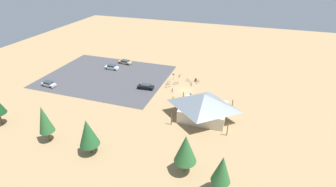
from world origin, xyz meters
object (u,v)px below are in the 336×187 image
pine_midwest (88,133)px  bicycle_purple_lone_west (172,90)px  bike_pavilion (204,105)px  bicycle_white_near_sign (168,86)px  bicycle_red_by_bin (198,82)px  car_white_near_entry (112,67)px  car_tan_far_end (125,62)px  bicycle_teal_edge_north (188,80)px  trash_bin (196,80)px  car_silver_back_corner (49,84)px  lot_sign (173,76)px  visitor_near_lot (173,99)px  bicycle_yellow_yard_center (168,83)px  pine_mideast (222,169)px  pine_far_east (44,119)px  bicycle_black_lone_east (191,84)px  visitor_crossing_yard (190,96)px  car_black_aisle_side (146,87)px  bicycle_orange_edge_south (180,76)px  bicycle_green_trailside (176,83)px  pine_west (186,149)px

pine_midwest → bicycle_purple_lone_west: bearing=-104.7°
bike_pavilion → bicycle_white_near_sign: bearing=-43.2°
bicycle_red_by_bin → car_white_near_entry: car_white_near_entry is taller
car_tan_far_end → bicycle_teal_edge_north: bearing=164.6°
bike_pavilion → trash_bin: bearing=-72.3°
car_white_near_entry → car_silver_back_corner: bearing=56.7°
lot_sign → visitor_near_lot: bearing=107.0°
pine_midwest → car_tan_far_end: (14.21, -41.65, -3.87)m
bicycle_teal_edge_north → trash_bin: bearing=-158.5°
bicycle_red_by_bin → bicycle_yellow_yard_center: size_ratio=1.04×
bicycle_teal_edge_north → pine_mideast: bearing=111.3°
pine_mideast → pine_far_east: pine_far_east is taller
pine_mideast → bicycle_black_lone_east: 36.95m
visitor_crossing_yard → visitor_near_lot: visitor_crossing_yard is taller
bike_pavilion → bicycle_white_near_sign: bike_pavilion is taller
car_white_near_entry → car_black_aisle_side: bearing=149.8°
car_silver_back_corner → visitor_near_lot: visitor_near_lot is taller
bicycle_black_lone_east → bicycle_orange_edge_south: size_ratio=0.89×
lot_sign → car_tan_far_end: (19.58, -7.14, -0.72)m
bicycle_yellow_yard_center → car_silver_back_corner: (31.58, 12.05, 0.36)m
visitor_crossing_yard → car_tan_far_end: bearing=-31.1°
bike_pavilion → pine_midwest: (17.54, 17.99, 1.25)m
trash_bin → car_white_near_entry: bearing=-0.2°
bicycle_orange_edge_south → car_white_near_entry: bearing=3.6°
pine_midwest → car_black_aisle_side: (0.24, -26.70, -3.82)m
bicycle_teal_edge_north → car_white_near_entry: 25.99m
bicycle_green_trailside → bicycle_yellow_yard_center: 2.32m
bicycle_teal_edge_north → car_tan_far_end: car_tan_far_end is taller
pine_far_east → bicycle_orange_edge_south: size_ratio=4.47×
pine_far_east → bicycle_orange_edge_south: 40.71m
pine_far_east → car_white_near_entry: (6.29, -35.58, -4.24)m
car_white_near_entry → trash_bin: bearing=179.8°
bicycle_orange_edge_south → bicycle_teal_edge_north: bearing=144.8°
car_white_near_entry → car_tan_far_end: car_white_near_entry is taller
bicycle_black_lone_east → visitor_near_lot: size_ratio=0.91×
bicycle_teal_edge_north → car_white_near_entry: bearing=-2.1°
trash_bin → pine_mideast: bearing=108.1°
trash_bin → bicycle_white_near_sign: size_ratio=0.63×
bicycle_black_lone_east → trash_bin: bearing=-103.3°
bicycle_yellow_yard_center → bicycle_orange_edge_south: size_ratio=0.88×
bicycle_green_trailside → bicycle_yellow_yard_center: bicycle_yellow_yard_center is taller
bicycle_purple_lone_west → bicycle_green_trailside: bearing=-85.5°
bicycle_teal_edge_north → car_silver_back_corner: size_ratio=0.34×
pine_west → visitor_near_lot: pine_west is taller
lot_sign → car_silver_back_corner: bearing=24.9°
pine_far_east → pine_midwest: bearing=177.8°
car_white_near_entry → visitor_crossing_yard: bearing=159.9°
pine_far_east → car_tan_far_end: (4.34, -41.28, -4.32)m
bike_pavilion → bicycle_yellow_yard_center: bike_pavilion is taller
bike_pavilion → trash_bin: bike_pavilion is taller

